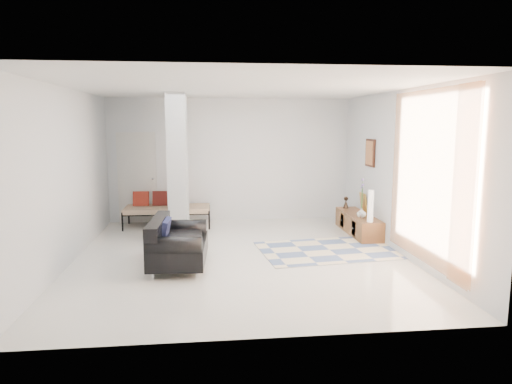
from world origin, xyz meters
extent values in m
plane|color=silver|center=(0.00, 0.00, 0.00)|extent=(6.00, 6.00, 0.00)
plane|color=white|center=(0.00, 0.00, 2.80)|extent=(6.00, 6.00, 0.00)
plane|color=silver|center=(0.00, 3.00, 1.40)|extent=(6.00, 0.00, 6.00)
plane|color=silver|center=(0.00, -3.00, 1.40)|extent=(6.00, 0.00, 6.00)
plane|color=silver|center=(-2.75, 0.00, 1.40)|extent=(0.00, 6.00, 6.00)
plane|color=silver|center=(2.75, 0.00, 1.40)|extent=(0.00, 6.00, 6.00)
cube|color=#ABAFB2|center=(-1.10, 1.60, 1.40)|extent=(0.35, 1.20, 2.80)
cube|color=silver|center=(-2.10, 2.96, 1.02)|extent=(0.85, 0.06, 2.04)
plane|color=orange|center=(2.67, -1.15, 1.45)|extent=(0.00, 2.55, 2.55)
cube|color=#3B1B10|center=(2.72, 1.37, 1.65)|extent=(0.04, 0.45, 0.55)
cube|color=brown|center=(2.52, 1.37, 0.20)|extent=(0.45, 1.74, 0.40)
cube|color=#3B1B10|center=(2.30, 0.98, 0.20)|extent=(0.02, 0.23, 0.28)
cube|color=#3B1B10|center=(2.30, 1.75, 0.20)|extent=(0.02, 0.23, 0.28)
cube|color=gold|center=(2.70, 1.61, 0.60)|extent=(0.09, 0.32, 0.40)
cube|color=silver|center=(2.42, 0.98, 0.46)|extent=(0.04, 0.10, 0.12)
cylinder|color=silver|center=(-1.35, -0.96, 0.05)|extent=(0.05, 0.05, 0.10)
cylinder|color=silver|center=(-1.29, 0.20, 0.05)|extent=(0.05, 0.05, 0.10)
cylinder|color=silver|center=(-0.71, -1.00, 0.05)|extent=(0.05, 0.05, 0.10)
cylinder|color=silver|center=(-0.65, 0.16, 0.05)|extent=(0.05, 0.05, 0.10)
cube|color=black|center=(-1.00, -0.40, 0.25)|extent=(0.91, 1.44, 0.30)
cube|color=black|center=(-1.32, -0.38, 0.58)|extent=(0.28, 1.41, 0.36)
cylinder|color=black|center=(-1.03, -0.98, 0.48)|extent=(0.81, 0.32, 0.28)
cylinder|color=black|center=(-0.97, 0.18, 0.48)|extent=(0.81, 0.32, 0.28)
cube|color=black|center=(-1.20, -0.39, 0.60)|extent=(0.17, 0.52, 0.31)
cylinder|color=black|center=(-2.31, 2.09, 0.20)|extent=(0.04, 0.04, 0.40)
cylinder|color=black|center=(-0.51, 2.07, 0.20)|extent=(0.04, 0.04, 0.40)
cylinder|color=black|center=(-2.30, 2.83, 0.20)|extent=(0.04, 0.04, 0.40)
cylinder|color=black|center=(-0.50, 2.81, 0.20)|extent=(0.04, 0.04, 0.40)
cube|color=beige|center=(-1.40, 2.45, 0.38)|extent=(1.83, 0.79, 0.12)
cube|color=maroon|center=(-1.98, 2.61, 0.60)|extent=(0.34, 0.17, 0.33)
cube|color=maroon|center=(-1.56, 2.60, 0.60)|extent=(0.34, 0.17, 0.33)
cube|color=maroon|center=(-1.14, 2.60, 0.60)|extent=(0.34, 0.17, 0.33)
cube|color=beige|center=(1.60, 0.20, 0.01)|extent=(2.58, 1.87, 0.01)
cylinder|color=silver|center=(2.50, 0.66, 0.70)|extent=(0.11, 0.11, 0.60)
imported|color=white|center=(2.47, 1.05, 0.50)|extent=(0.20, 0.20, 0.19)
camera|label=1|loc=(-0.56, -7.46, 2.23)|focal=32.00mm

